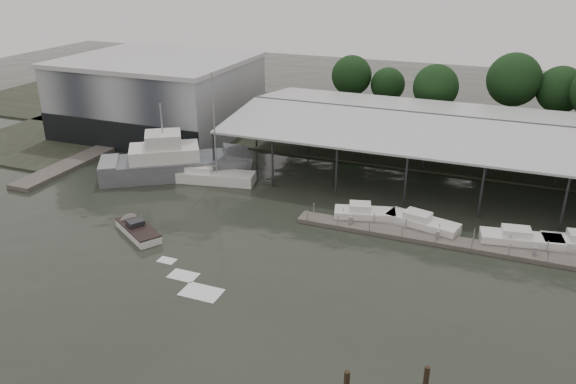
% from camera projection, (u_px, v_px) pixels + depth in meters
% --- Properties ---
extents(ground, '(200.00, 200.00, 0.00)m').
position_uv_depth(ground, '(247.00, 265.00, 46.36)').
color(ground, '#262C24').
rests_on(ground, ground).
extents(land_strip_far, '(140.00, 30.00, 0.30)m').
position_uv_depth(land_strip_far, '(371.00, 129.00, 82.23)').
color(land_strip_far, '#363D2D').
rests_on(land_strip_far, ground).
extents(land_strip_west, '(20.00, 40.00, 0.30)m').
position_uv_depth(land_strip_west, '(95.00, 122.00, 85.57)').
color(land_strip_west, '#363D2D').
rests_on(land_strip_west, ground).
extents(storage_warehouse, '(24.50, 20.50, 10.50)m').
position_uv_depth(storage_warehouse, '(159.00, 95.00, 79.41)').
color(storage_warehouse, '#9BA0A5').
rests_on(storage_warehouse, ground).
extents(covered_boat_shed, '(58.24, 24.00, 6.96)m').
position_uv_depth(covered_boat_shed, '(493.00, 126.00, 62.11)').
color(covered_boat_shed, silver).
rests_on(covered_boat_shed, ground).
extents(trawler_dock, '(3.00, 18.00, 0.50)m').
position_uv_depth(trawler_dock, '(75.00, 162.00, 68.44)').
color(trawler_dock, '#5E5953').
rests_on(trawler_dock, ground).
extents(floating_dock, '(28.00, 2.00, 1.40)m').
position_uv_depth(floating_dock, '(449.00, 242.00, 49.73)').
color(floating_dock, '#5E5953').
rests_on(floating_dock, ground).
extents(grey_trawler, '(17.04, 13.65, 8.84)m').
position_uv_depth(grey_trawler, '(175.00, 162.00, 64.62)').
color(grey_trawler, slate).
rests_on(grey_trawler, ground).
extents(white_sailboat, '(9.78, 4.31, 12.55)m').
position_uv_depth(white_sailboat, '(212.00, 176.00, 63.11)').
color(white_sailboat, white).
rests_on(white_sailboat, ground).
extents(speedboat_underway, '(15.78, 10.28, 2.00)m').
position_uv_depth(speedboat_underway, '(136.00, 228.00, 51.69)').
color(speedboat_underway, white).
rests_on(speedboat_underway, ground).
extents(moored_cruiser_0, '(6.17, 3.61, 1.70)m').
position_uv_depth(moored_cruiser_0, '(364.00, 214.00, 54.05)').
color(moored_cruiser_0, white).
rests_on(moored_cruiser_0, ground).
extents(moored_cruiser_1, '(7.07, 3.77, 1.70)m').
position_uv_depth(moored_cruiser_1, '(422.00, 223.00, 52.25)').
color(moored_cruiser_1, white).
rests_on(moored_cruiser_1, ground).
extents(moored_cruiser_2, '(7.14, 3.25, 1.70)m').
position_uv_depth(moored_cruiser_2, '(520.00, 240.00, 49.22)').
color(moored_cruiser_2, white).
rests_on(moored_cruiser_2, ground).
extents(horizon_tree_line, '(69.44, 10.71, 11.22)m').
position_uv_depth(horizon_tree_line, '(536.00, 90.00, 77.01)').
color(horizon_tree_line, black).
rests_on(horizon_tree_line, ground).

